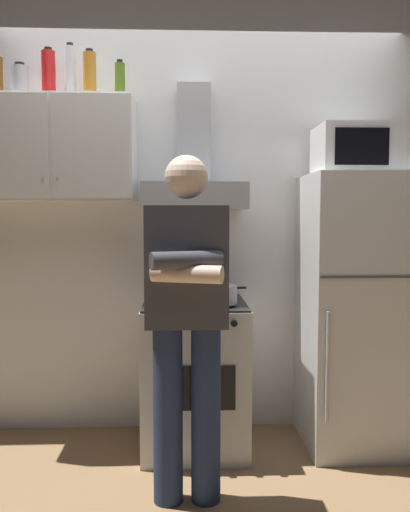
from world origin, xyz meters
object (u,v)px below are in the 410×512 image
(refrigerator, at_px, (356,311))
(microwave, at_px, (358,150))
(cooking_pot, at_px, (218,294))
(range_hood, at_px, (194,176))
(bottle_soda_red, at_px, (49,74))
(bottle_olive_oil, at_px, (120,81))
(bottle_canister_steel, at_px, (20,81))
(bottle_liquor_amber, at_px, (90,75))
(person_standing, at_px, (187,315))
(bottle_vodka_clear, at_px, (70,72))
(upper_cabinet, at_px, (57,149))
(stove_oven, at_px, (195,374))

(refrigerator, relative_size, microwave, 3.33)
(microwave, relative_size, cooking_pot, 1.55)
(range_hood, xyz_separation_m, cooking_pot, (0.13, -0.25, -0.67))
(microwave, relative_size, bottle_soda_red, 1.69)
(bottle_olive_oil, height_order, bottle_canister_steel, bottle_olive_oil)
(bottle_liquor_amber, bearing_deg, bottle_soda_red, 176.63)
(range_hood, xyz_separation_m, bottle_canister_steel, (-1.00, -0.02, 0.54))
(person_standing, distance_m, bottle_liquor_amber, 1.58)
(person_standing, height_order, cooking_pot, person_standing)
(bottle_liquor_amber, relative_size, bottle_olive_oil, 1.21)
(cooking_pot, distance_m, bottle_soda_red, 1.61)
(refrigerator, relative_size, cooking_pot, 5.15)
(refrigerator, height_order, person_standing, person_standing)
(bottle_olive_oil, distance_m, bottle_soda_red, 0.41)
(person_standing, bearing_deg, bottle_canister_steel, 143.24)
(cooking_pot, height_order, bottle_vodka_clear, bottle_vodka_clear)
(bottle_soda_red, relative_size, bottle_vodka_clear, 0.89)
(upper_cabinet, height_order, bottle_vodka_clear, bottle_vodka_clear)
(range_hood, height_order, refrigerator, range_hood)
(microwave, xyz_separation_m, cooking_pot, (-0.82, -0.14, -0.81))
(bottle_vodka_clear, bearing_deg, upper_cabinet, -153.29)
(bottle_liquor_amber, relative_size, bottle_vodka_clear, 0.86)
(upper_cabinet, relative_size, microwave, 1.88)
(upper_cabinet, height_order, bottle_olive_oil, bottle_olive_oil)
(bottle_soda_red, bearing_deg, bottle_canister_steel, -166.88)
(upper_cabinet, distance_m, bottle_soda_red, 0.44)
(stove_oven, xyz_separation_m, bottle_canister_steel, (-1.00, 0.10, 1.70))
(upper_cabinet, xyz_separation_m, cooking_pot, (0.93, -0.24, -0.82))
(refrigerator, xyz_separation_m, bottle_vodka_clear, (-1.67, 0.16, 1.40))
(bottle_vodka_clear, bearing_deg, person_standing, -48.75)
(bottle_liquor_amber, height_order, bottle_vodka_clear, bottle_vodka_clear)
(bottle_vodka_clear, bearing_deg, range_hood, -2.90)
(refrigerator, height_order, bottle_canister_steel, bottle_canister_steel)
(range_hood, relative_size, bottle_liquor_amber, 2.73)
(microwave, relative_size, person_standing, 0.29)
(upper_cabinet, relative_size, refrigerator, 0.56)
(range_hood, xyz_separation_m, person_standing, (-0.05, -0.73, -0.70))
(stove_oven, height_order, microwave, microwave)
(stove_oven, distance_m, bottle_olive_oil, 1.79)
(bottle_olive_oil, bearing_deg, cooking_pot, -26.65)
(bottle_canister_steel, distance_m, bottle_vodka_clear, 0.29)
(upper_cabinet, relative_size, stove_oven, 1.03)
(range_hood, height_order, bottle_liquor_amber, bottle_liquor_amber)
(stove_oven, xyz_separation_m, bottle_soda_red, (-0.85, 0.14, 1.75))
(range_hood, height_order, bottle_vodka_clear, bottle_vodka_clear)
(refrigerator, relative_size, person_standing, 0.98)
(person_standing, relative_size, bottle_liquor_amber, 5.97)
(bottle_canister_steel, bearing_deg, range_hood, 1.30)
(microwave, xyz_separation_m, bottle_soda_red, (-1.79, 0.12, 0.45))
(upper_cabinet, distance_m, bottle_olive_oil, 0.55)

